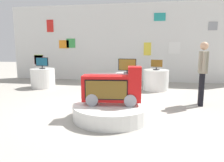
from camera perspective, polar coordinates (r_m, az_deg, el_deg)
ground_plane at (r=4.91m, az=-3.28°, el=-8.09°), size 30.00×30.00×0.00m
back_wall_display at (r=9.12m, az=3.02°, el=10.49°), size 10.38×0.13×3.33m
main_display_pedestal at (r=4.34m, az=-0.12°, el=-8.36°), size 1.61×1.61×0.30m
novelty_firetruck_tv at (r=4.21m, az=0.19°, el=-2.24°), size 1.22×0.49×0.79m
display_pedestal_left_rear at (r=8.02m, az=-18.67°, el=0.78°), size 0.87×0.87×0.70m
tv_on_left_rear at (r=7.95m, az=-18.90°, el=4.89°), size 0.47×0.21×0.41m
display_pedestal_center_rear at (r=7.34m, az=12.12°, el=0.32°), size 0.87×0.87×0.70m
tv_on_center_rear at (r=7.27m, az=12.27°, el=4.56°), size 0.43×0.23×0.37m
display_pedestal_right_rear at (r=6.27m, az=4.18°, el=-0.99°), size 0.71×0.71×0.70m
tv_on_right_rear at (r=6.19m, az=4.24°, el=4.33°), size 0.55×0.22×0.44m
shopper_browsing_near_truck at (r=5.62m, az=23.92°, el=3.13°), size 0.26×0.55×1.61m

